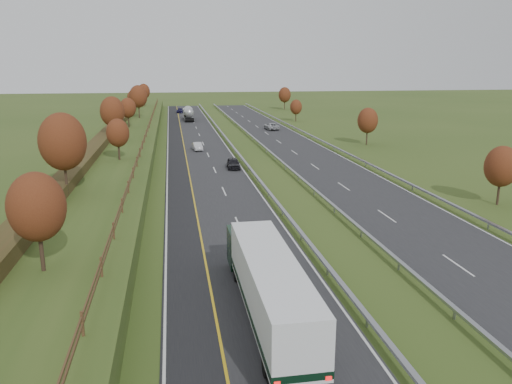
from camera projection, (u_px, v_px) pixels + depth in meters
ground at (254, 158)px, 75.99m from camera, size 400.00×400.00×0.00m
near_carriageway at (200, 154)px, 79.47m from camera, size 10.50×200.00×0.04m
far_carriageway at (300, 151)px, 82.14m from camera, size 10.50×200.00×0.04m
hard_shoulder at (176, 155)px, 78.86m from camera, size 3.00×200.00×0.04m
lane_markings at (240, 153)px, 80.38m from camera, size 26.75×200.00×0.01m
embankment_left at (115, 150)px, 77.13m from camera, size 12.00×200.00×2.00m
hedge_left at (101, 141)px, 76.42m from camera, size 2.20×180.00×1.10m
fence_left at (144, 139)px, 77.04m from camera, size 0.12×189.06×1.20m
median_barrier_near at (235, 149)px, 80.25m from camera, size 0.32×200.00×0.71m
median_barrier_far at (266, 149)px, 81.07m from camera, size 0.32×200.00×0.71m
outer_barrier_far at (334, 147)px, 82.93m from camera, size 0.32×200.00×0.71m
trees_left at (113, 117)px, 72.65m from camera, size 6.64×164.30×7.66m
trees_far at (325, 109)px, 111.17m from camera, size 8.45×118.60×7.12m
box_lorry at (267, 283)px, 26.83m from camera, size 2.58×16.28×4.06m
road_tanker at (189, 113)px, 128.57m from camera, size 2.40×11.22×3.46m
car_dark_near at (233, 163)px, 68.17m from camera, size 1.80×4.19×1.41m
car_silver_mid at (197, 146)px, 82.83m from camera, size 1.72×4.03×1.29m
car_small_far at (180, 111)px, 149.55m from camera, size 2.05×4.54×1.29m
car_oncoming at (271, 126)px, 109.62m from camera, size 2.83×5.47×1.47m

